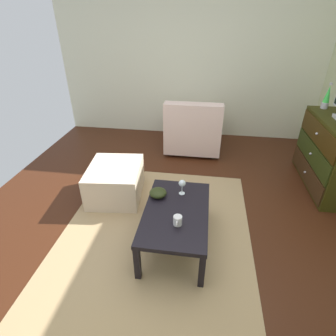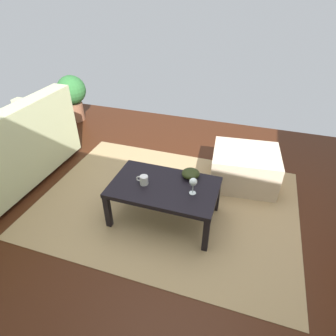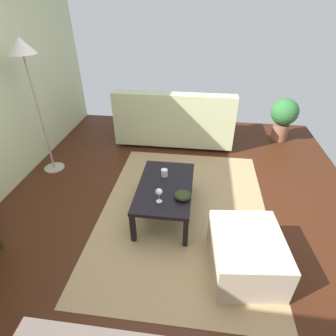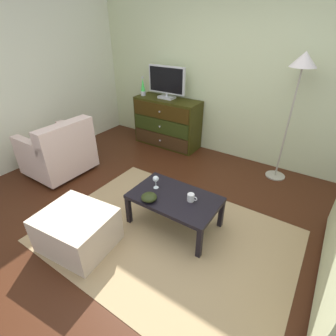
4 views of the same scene
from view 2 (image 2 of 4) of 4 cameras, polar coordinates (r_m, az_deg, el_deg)
The scene contains 8 objects.
ground_plane at distance 2.78m, azimuth 2.48°, elevation -10.79°, with size 5.82×4.69×0.05m, color #3E1D0E.
area_rug at distance 2.94m, azimuth -0.18°, elevation -6.93°, with size 2.60×1.90×0.01m, color tan.
coffee_table at distance 2.56m, azimuth -0.79°, elevation -4.40°, with size 0.97×0.59×0.39m.
wine_glass at distance 2.38m, azimuth 5.15°, elevation -2.94°, with size 0.07×0.07×0.16m.
mug at distance 2.53m, azimuth -4.98°, elevation -2.46°, with size 0.11×0.08×0.08m.
bowl_decorative at distance 2.62m, azimuth 4.63°, elevation -1.13°, with size 0.17×0.17×0.08m, color #252D12.
ottoman at distance 3.22m, azimuth 15.25°, elevation 0.07°, with size 0.70×0.60×0.40m, color beige.
potted_plant at distance 4.78m, azimuth -18.92°, elevation 14.05°, with size 0.44×0.44×0.72m.
Camera 2 is at (-0.50, 1.90, 1.94)m, focal length 29.97 mm.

